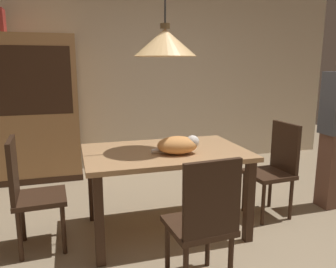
# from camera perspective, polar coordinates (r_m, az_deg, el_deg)

# --- Properties ---
(ground) EXTENTS (10.00, 10.00, 0.00)m
(ground) POSITION_cam_1_polar(r_m,az_deg,el_deg) (2.79, 5.63, -20.32)
(ground) COLOR #998466
(back_wall) EXTENTS (6.40, 0.10, 2.90)m
(back_wall) POSITION_cam_1_polar(r_m,az_deg,el_deg) (4.92, -5.85, 11.36)
(back_wall) COLOR beige
(back_wall) RESTS_ON ground
(dining_table) EXTENTS (1.40, 0.90, 0.75)m
(dining_table) POSITION_cam_1_polar(r_m,az_deg,el_deg) (2.94, -0.46, -4.71)
(dining_table) COLOR tan
(dining_table) RESTS_ON ground
(chair_right_side) EXTENTS (0.43, 0.43, 0.93)m
(chair_right_side) POSITION_cam_1_polar(r_m,az_deg,el_deg) (3.45, 17.91, -5.14)
(chair_right_side) COLOR #382316
(chair_right_side) RESTS_ON ground
(chair_near_front) EXTENTS (0.43, 0.43, 0.93)m
(chair_near_front) POSITION_cam_1_polar(r_m,az_deg,el_deg) (2.21, 6.18, -14.33)
(chair_near_front) COLOR #382316
(chair_near_front) RESTS_ON ground
(chair_left_side) EXTENTS (0.42, 0.42, 0.93)m
(chair_left_side) POSITION_cam_1_polar(r_m,az_deg,el_deg) (2.89, -22.72, -8.78)
(chair_left_side) COLOR #382316
(chair_left_side) RESTS_ON ground
(cat_sleeping) EXTENTS (0.39, 0.26, 0.16)m
(cat_sleeping) POSITION_cam_1_polar(r_m,az_deg,el_deg) (2.77, 1.85, -1.88)
(cat_sleeping) COLOR #E59951
(cat_sleeping) RESTS_ON dining_table
(pendant_lamp) EXTENTS (0.52, 0.52, 1.30)m
(pendant_lamp) POSITION_cam_1_polar(r_m,az_deg,el_deg) (2.82, -0.49, 15.46)
(pendant_lamp) COLOR #E5B775
(hutch_bookcase) EXTENTS (1.12, 0.45, 1.85)m
(hutch_bookcase) POSITION_cam_1_polar(r_m,az_deg,el_deg) (4.57, -22.03, 3.47)
(hutch_bookcase) COLOR #A87A4C
(hutch_bookcase) RESTS_ON ground
(book_red_tall) EXTENTS (0.04, 0.22, 0.28)m
(book_red_tall) POSITION_cam_1_polar(r_m,az_deg,el_deg) (4.59, -26.47, 16.96)
(book_red_tall) COLOR #B73833
(book_red_tall) RESTS_ON hutch_bookcase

